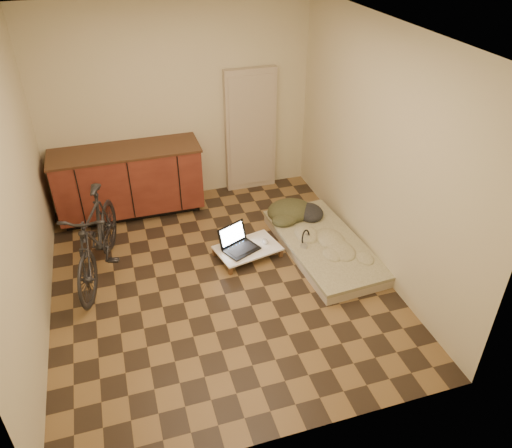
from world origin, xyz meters
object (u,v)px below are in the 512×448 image
object	(u,v)px
lap_desk	(248,249)
laptop	(238,244)
bicycle	(96,234)
futon	(323,246)

from	to	relation	value
lap_desk	laptop	bearing A→B (deg)	155.68
lap_desk	laptop	xyz separation A→B (m)	(-0.10, 0.02, 0.07)
lap_desk	laptop	size ratio (longest dim) A/B	1.66
bicycle	laptop	distance (m)	1.57
bicycle	futon	distance (m)	2.56
bicycle	futon	bearing A→B (deg)	7.42
bicycle	laptop	bearing A→B (deg)	9.84
bicycle	lap_desk	bearing A→B (deg)	9.43
bicycle	laptop	xyz separation A→B (m)	(1.52, -0.15, -0.36)
bicycle	lap_desk	size ratio (longest dim) A/B	2.04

